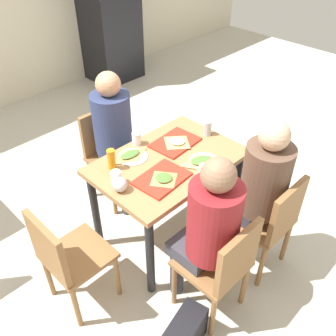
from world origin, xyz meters
TOP-DOWN VIEW (x-y plane):
  - ground_plane at (0.00, 0.00)m, footprint 10.00×10.00m
  - main_table at (0.00, 0.00)m, footprint 1.09×0.74m
  - chair_near_left at (-0.27, -0.75)m, footprint 0.40×0.40m
  - chair_near_right at (0.27, -0.75)m, footprint 0.40×0.40m
  - chair_far_side at (0.00, 0.75)m, footprint 0.40×0.40m
  - chair_left_end at (-0.93, 0.00)m, footprint 0.40×0.40m
  - person_in_red at (-0.27, -0.61)m, footprint 0.32×0.42m
  - person_in_brown_jacket at (0.27, -0.61)m, footprint 0.32×0.42m
  - person_far_side at (-0.00, 0.61)m, footprint 0.32×0.42m
  - tray_red_near at (-0.19, -0.13)m, footprint 0.38×0.29m
  - tray_red_far at (0.19, 0.11)m, footprint 0.38×0.29m
  - paper_plate_center at (-0.16, 0.20)m, footprint 0.22×0.22m
  - paper_plate_near_edge at (0.16, -0.20)m, footprint 0.22×0.22m
  - pizza_slice_a at (-0.19, -0.15)m, footprint 0.19×0.19m
  - pizza_slice_b at (0.19, 0.09)m, footprint 0.19×0.20m
  - pizza_slice_c at (-0.17, 0.22)m, footprint 0.23×0.14m
  - pizza_slice_d at (0.14, -0.20)m, footprint 0.28×0.25m
  - plastic_cup_a at (-0.03, 0.32)m, footprint 0.07×0.07m
  - plastic_cup_b at (0.03, -0.32)m, footprint 0.07×0.07m
  - plastic_cup_c at (-0.44, 0.06)m, footprint 0.07×0.07m
  - soda_can at (0.46, 0.02)m, footprint 0.07×0.07m
  - condiment_bottle at (-0.35, 0.20)m, footprint 0.06×0.06m
  - foil_bundle at (-0.46, -0.02)m, footprint 0.10×0.10m
  - handbag at (-0.62, -0.77)m, footprint 0.35×0.23m
  - drink_fridge at (1.70, 2.85)m, footprint 0.70×0.60m

SIDE VIEW (x-z plane):
  - ground_plane at x=0.00m, z-range -0.02..0.00m
  - handbag at x=-0.62m, z-range 0.00..0.28m
  - chair_near_left at x=-0.27m, z-range 0.07..0.92m
  - chair_near_right at x=0.27m, z-range 0.07..0.92m
  - chair_far_side at x=0.00m, z-range 0.07..0.92m
  - chair_left_end at x=-0.93m, z-range 0.07..0.92m
  - main_table at x=0.00m, z-range 0.27..1.05m
  - person_in_red at x=-0.27m, z-range 0.11..1.38m
  - person_in_brown_jacket at x=0.27m, z-range 0.11..1.38m
  - person_far_side at x=0.00m, z-range 0.11..1.38m
  - paper_plate_center at x=-0.16m, z-range 0.78..0.79m
  - paper_plate_near_edge at x=0.16m, z-range 0.78..0.79m
  - tray_red_near at x=-0.19m, z-range 0.78..0.80m
  - tray_red_far at x=0.19m, z-range 0.78..0.80m
  - pizza_slice_c at x=-0.17m, z-range 0.79..0.81m
  - pizza_slice_d at x=0.14m, z-range 0.79..0.81m
  - pizza_slice_a at x=-0.19m, z-range 0.79..0.81m
  - pizza_slice_b at x=0.19m, z-range 0.79..0.81m
  - plastic_cup_a at x=-0.03m, z-range 0.78..0.88m
  - plastic_cup_b at x=0.03m, z-range 0.78..0.88m
  - plastic_cup_c at x=-0.44m, z-range 0.78..0.88m
  - foil_bundle at x=-0.46m, z-range 0.78..0.88m
  - soda_can at x=0.46m, z-range 0.78..0.90m
  - condiment_bottle at x=-0.35m, z-range 0.78..0.94m
  - drink_fridge at x=1.70m, z-range 0.00..1.90m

